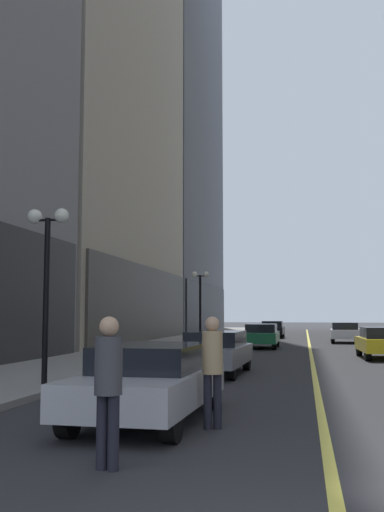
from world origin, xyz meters
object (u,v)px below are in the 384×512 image
street_lamp_left_near (47,256)px  street_lamp_left_far (200,291)px  car_green (261,335)px  pedestrian_with_orange_bag (108,379)px  car_grey (215,351)px  car_black (273,329)px  car_silver (151,380)px  pedestrian_in_tan_trench (212,362)px  car_white (345,332)px  car_yellow (381,342)px

street_lamp_left_near → street_lamp_left_far: size_ratio=1.00×
car_green → pedestrian_with_orange_bag: size_ratio=2.49×
street_lamp_left_near → street_lamp_left_far: (0.00, 21.94, 0.00)m
street_lamp_left_near → street_lamp_left_far: same height
car_grey → car_black: same height
car_silver → car_green: 23.17m
pedestrian_in_tan_trench → street_lamp_left_far: (-4.63, 25.69, 2.19)m
car_grey → car_black: (0.27, 29.23, -0.00)m
car_grey → car_white: same height
street_lamp_left_far → car_grey: bearing=-78.6°
car_black → car_silver: bearing=-90.3°
car_yellow → car_black: bearing=104.6°
car_green → car_black: bearing=90.5°
car_green → street_lamp_left_near: (-3.78, -19.88, 2.54)m
car_black → pedestrian_in_tan_trench: 38.11m
pedestrian_in_tan_trench → pedestrian_with_orange_bag: bearing=-107.0°
car_white → car_grey: bearing=-103.7°
car_yellow → car_silver: bearing=-109.9°
car_yellow → pedestrian_with_orange_bag: size_ratio=2.29×
car_silver → pedestrian_with_orange_bag: bearing=-84.6°
street_lamp_left_near → street_lamp_left_far: bearing=90.0°
car_white → pedestrian_with_orange_bag: size_ratio=2.23×
car_green → car_white: (4.92, 7.12, -0.00)m
car_black → pedestrian_in_tan_trench: pedestrian_in_tan_trench is taller
car_silver → street_lamp_left_near: bearing=136.5°
car_green → street_lamp_left_near: bearing=-100.8°
car_green → street_lamp_left_far: 5.00m
car_green → pedestrian_in_tan_trench: 23.65m
pedestrian_with_orange_bag → car_green: bearing=90.0°
pedestrian_in_tan_trench → street_lamp_left_near: size_ratio=0.41×
car_silver → street_lamp_left_far: 25.59m
car_white → street_lamp_left_far: (-8.70, -5.06, 2.54)m
car_silver → car_black: same height
car_grey → car_black: 29.23m
car_black → pedestrian_with_orange_bag: (0.12, -40.88, 0.36)m
car_black → street_lamp_left_far: street_lamp_left_far is taller
car_grey → car_green: size_ratio=1.02×
car_black → street_lamp_left_near: street_lamp_left_near is taller
car_yellow → car_black: (-5.62, 21.58, 0.00)m
street_lamp_left_near → pedestrian_with_orange_bag: bearing=-60.0°
pedestrian_in_tan_trench → car_yellow: bearing=74.3°
pedestrian_in_tan_trench → street_lamp_left_near: bearing=141.0°
car_silver → pedestrian_in_tan_trench: 1.30m
car_grey → car_white: bearing=76.3°
car_green → car_black: size_ratio=1.08×
car_grey → car_green: bearing=88.4°
car_white → pedestrian_with_orange_bag: bearing=-98.4°
car_green → pedestrian_with_orange_bag: 26.43m
car_green → street_lamp_left_far: (-3.78, 2.06, 2.54)m
car_silver → car_black: (0.19, 37.63, -0.00)m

